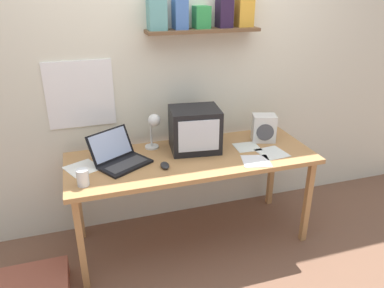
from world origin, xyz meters
The scene contains 13 objects.
ground_plane centered at (0.00, 0.00, 0.00)m, with size 12.00×12.00×0.00m, color brown.
back_wall centered at (0.00, 0.45, 1.31)m, with size 5.60×0.24×2.60m.
corner_desk centered at (0.00, 0.00, 0.70)m, with size 1.86×0.71×0.76m.
crt_monitor centered at (0.06, 0.12, 0.92)m, with size 0.40×0.35×0.33m.
laptop centered at (-0.54, 0.05, 0.81)m, with size 0.46×0.45×0.22m.
desk_lamp centered at (-0.24, 0.20, 0.96)m, with size 0.12×0.16×0.30m.
juice_glass centered at (-0.80, -0.20, 0.81)m, with size 0.08×0.08×0.11m.
space_heater centered at (0.65, 0.11, 0.87)m, with size 0.22×0.19×0.22m.
computer_mouse centered at (-0.24, -0.12, 0.77)m, with size 0.06×0.11×0.03m.
loose_paper_near_laptop centered at (0.42, -0.22, 0.76)m, with size 0.24×0.25×0.00m.
loose_paper_near_monitor centered at (0.47, 0.03, 0.76)m, with size 0.20×0.19×0.00m.
printed_handout centered at (0.60, -0.13, 0.76)m, with size 0.22×0.23×0.00m.
open_notebook centered at (-0.80, 0.04, 0.76)m, with size 0.28×0.28×0.00m.
Camera 1 is at (-0.77, -2.43, 1.98)m, focal length 35.00 mm.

